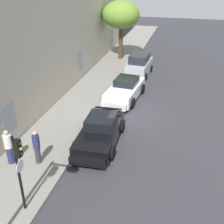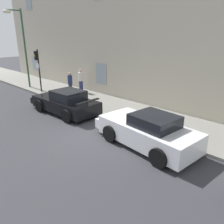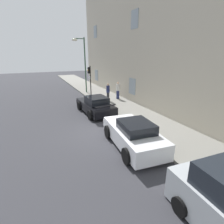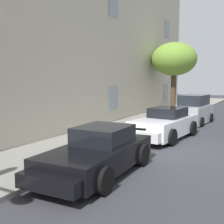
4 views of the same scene
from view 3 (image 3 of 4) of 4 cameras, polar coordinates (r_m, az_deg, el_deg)
ground_plane at (r=10.83m, az=-4.19°, el=-6.41°), size 80.00×80.00×0.00m
sidewalk at (r=12.38m, az=11.45°, el=-3.12°), size 60.00×3.46×0.14m
building_facade at (r=14.41m, az=27.47°, el=23.47°), size 37.53×5.06×12.52m
sportscar_red_lead at (r=14.16m, az=-5.65°, el=2.28°), size 4.69×2.21×1.39m
sportscar_yellow_flank at (r=9.14m, az=6.38°, el=-6.92°), size 4.72×2.34×1.44m
traffic_light at (r=19.05m, az=-7.29°, el=11.62°), size 0.44×0.36×3.20m
street_lamp at (r=20.98m, az=-9.96°, el=17.59°), size 0.44×1.42×6.11m
pedestrian_admiring at (r=17.87m, az=1.91°, el=7.11°), size 0.43×0.43×1.74m
pedestrian_strolling at (r=17.06m, az=-1.30°, el=6.54°), size 0.46×0.46×1.71m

